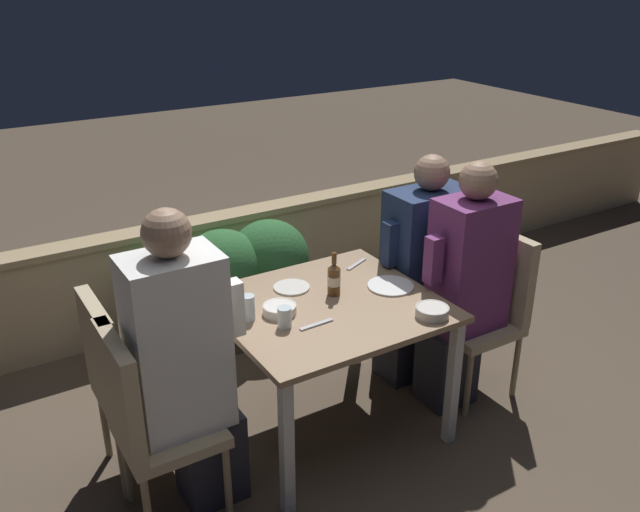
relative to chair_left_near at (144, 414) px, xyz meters
The scene contains 22 objects.
ground_plane 1.11m from the chair_left_near, ahead, with size 16.00×16.00×0.00m, color brown.
parapet_wall 1.86m from the chair_left_near, 58.75° to the left, with size 9.00×0.18×0.69m.
dining_table 0.97m from the chair_left_near, ahead, with size 1.01×0.92×0.71m.
planter_hedge 1.46m from the chair_left_near, 53.85° to the left, with size 1.15×0.47×0.74m.
chair_left_near is the anchor object (origin of this frame).
person_white_polo 0.25m from the chair_left_near, ahead, with size 0.47×0.26×1.38m.
chair_left_far 0.32m from the chair_left_near, 88.14° to the left, with size 0.41×0.40×0.91m.
chair_right_near 1.90m from the chair_left_near, ahead, with size 0.41×0.40×0.91m.
person_purple_stripe 1.71m from the chair_left_near, ahead, with size 0.47×0.26×1.32m.
chair_right_far 1.90m from the chair_left_near, ahead, with size 0.41×0.40×0.91m.
person_navy_jumper 1.71m from the chair_left_near, 10.71° to the left, with size 0.51×0.26×1.29m.
beer_bottle 1.09m from the chair_left_near, 11.09° to the left, with size 0.06×0.06×0.22m.
plate_0 1.34m from the chair_left_near, ahead, with size 0.23×0.23×0.01m.
plate_1 0.98m from the chair_left_near, 22.45° to the left, with size 0.18×0.18×0.01m.
bowl_0 1.33m from the chair_left_near, ahead, with size 0.15×0.15×0.05m.
bowl_1 0.76m from the chair_left_near, 13.28° to the left, with size 0.16×0.16×0.05m.
glass_cup_0 0.73m from the chair_left_near, 35.53° to the left, with size 0.07×0.07×0.09m.
glass_cup_1 0.65m from the chair_left_near, 18.85° to the left, with size 0.06×0.06×0.12m.
glass_cup_2 0.72m from the chair_left_near, ahead, with size 0.06×0.06×0.09m.
fork_0 0.82m from the chair_left_near, ahead, with size 0.17×0.03×0.01m.
fork_1 1.40m from the chair_left_near, 18.04° to the left, with size 0.16×0.09×0.01m.
potted_plant 2.59m from the chair_left_near, 20.93° to the left, with size 0.41×0.41×0.73m.
Camera 1 is at (-1.52, -2.41, 2.21)m, focal length 38.00 mm.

